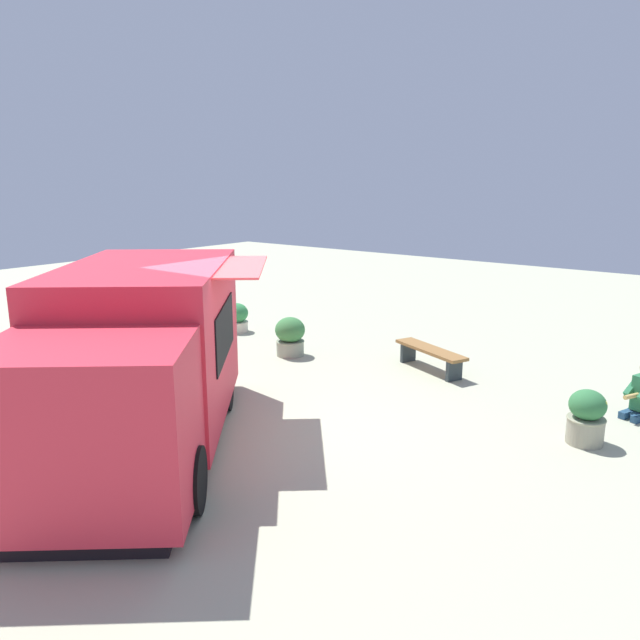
# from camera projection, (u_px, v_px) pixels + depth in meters

# --- Properties ---
(ground_plane) EXTENTS (40.00, 40.00, 0.00)m
(ground_plane) POSITION_uv_depth(u_px,v_px,m) (271.00, 429.00, 9.24)
(ground_plane) COLOR #B1B496
(food_truck) EXTENTS (5.12, 5.52, 2.49)m
(food_truck) POSITION_uv_depth(u_px,v_px,m) (139.00, 365.00, 8.39)
(food_truck) COLOR red
(food_truck) RESTS_ON ground_plane
(planter_flowering_near) EXTENTS (0.64, 0.64, 0.83)m
(planter_flowering_near) POSITION_uv_depth(u_px,v_px,m) (290.00, 336.00, 13.00)
(planter_flowering_near) COLOR gray
(planter_flowering_near) RESTS_ON ground_plane
(planter_flowering_far) EXTENTS (0.54, 0.54, 0.80)m
(planter_flowering_far) POSITION_uv_depth(u_px,v_px,m) (586.00, 417.00, 8.67)
(planter_flowering_far) COLOR gray
(planter_flowering_far) RESTS_ON ground_plane
(planter_flowering_side) EXTENTS (0.57, 0.57, 0.71)m
(planter_flowering_side) POSITION_uv_depth(u_px,v_px,m) (237.00, 317.00, 15.04)
(planter_flowering_side) COLOR beige
(planter_flowering_side) RESTS_ON ground_plane
(plaza_bench) EXTENTS (1.77, 1.05, 0.46)m
(plaza_bench) POSITION_uv_depth(u_px,v_px,m) (430.00, 354.00, 11.97)
(plaza_bench) COLOR olive
(plaza_bench) RESTS_ON ground_plane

